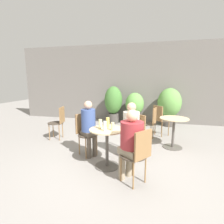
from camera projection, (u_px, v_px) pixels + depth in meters
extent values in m
plane|color=gray|center=(119.00, 167.00, 3.33)|extent=(20.00, 20.00, 0.00)
cube|color=slate|center=(139.00, 84.00, 6.73)|extent=(10.00, 0.06, 3.00)
cylinder|color=#514C47|center=(107.00, 166.00, 3.36)|extent=(0.46, 0.46, 0.01)
cylinder|color=#514C47|center=(107.00, 148.00, 3.29)|extent=(0.06, 0.06, 0.70)
cylinder|color=#CCB284|center=(107.00, 130.00, 3.23)|extent=(0.65, 0.65, 0.02)
cylinder|color=#514C47|center=(172.00, 147.00, 4.30)|extent=(0.46, 0.46, 0.01)
cylinder|color=#514C47|center=(173.00, 133.00, 4.24)|extent=(0.06, 0.06, 0.70)
cylinder|color=#CCB284|center=(174.00, 118.00, 4.17)|extent=(0.68, 0.68, 0.02)
cylinder|color=#42382D|center=(133.00, 155.00, 2.76)|extent=(0.43, 0.43, 0.02)
cylinder|color=olive|center=(133.00, 176.00, 2.61)|extent=(0.02, 0.02, 0.45)
cylinder|color=olive|center=(145.00, 170.00, 2.78)|extent=(0.02, 0.02, 0.45)
cylinder|color=olive|center=(121.00, 168.00, 2.82)|extent=(0.02, 0.02, 0.45)
cylinder|color=olive|center=(133.00, 163.00, 2.99)|extent=(0.02, 0.02, 0.45)
cube|color=olive|center=(143.00, 145.00, 2.57)|extent=(0.24, 0.31, 0.44)
cylinder|color=#42382D|center=(132.00, 136.00, 3.70)|extent=(0.43, 0.43, 0.02)
cylinder|color=olive|center=(141.00, 147.00, 3.73)|extent=(0.02, 0.02, 0.45)
cylinder|color=olive|center=(132.00, 143.00, 3.94)|extent=(0.02, 0.02, 0.45)
cylinder|color=olive|center=(132.00, 150.00, 3.55)|extent=(0.02, 0.02, 0.45)
cylinder|color=olive|center=(123.00, 146.00, 3.76)|extent=(0.02, 0.02, 0.45)
cube|color=olive|center=(139.00, 124.00, 3.78)|extent=(0.31, 0.24, 0.44)
cylinder|color=#42382D|center=(88.00, 135.00, 3.79)|extent=(0.43, 0.43, 0.02)
cylinder|color=olive|center=(90.00, 142.00, 4.02)|extent=(0.02, 0.02, 0.45)
cylinder|color=olive|center=(79.00, 145.00, 3.85)|extent=(0.02, 0.02, 0.45)
cylinder|color=olive|center=(97.00, 145.00, 3.81)|extent=(0.02, 0.02, 0.45)
cylinder|color=olive|center=(86.00, 149.00, 3.64)|extent=(0.02, 0.02, 0.45)
cube|color=olive|center=(83.00, 123.00, 3.89)|extent=(0.24, 0.31, 0.44)
cylinder|color=#42382D|center=(56.00, 123.00, 4.85)|extent=(0.43, 0.43, 0.02)
cylinder|color=olive|center=(59.00, 133.00, 4.75)|extent=(0.02, 0.02, 0.45)
cylinder|color=olive|center=(63.00, 130.00, 5.03)|extent=(0.02, 0.02, 0.45)
cylinder|color=olive|center=(49.00, 132.00, 4.77)|extent=(0.02, 0.02, 0.45)
cylinder|color=olive|center=(53.00, 130.00, 5.04)|extent=(0.02, 0.02, 0.45)
cube|color=olive|center=(62.00, 115.00, 4.80)|extent=(0.10, 0.36, 0.44)
cylinder|color=#42382D|center=(147.00, 124.00, 4.77)|extent=(0.43, 0.43, 0.02)
cylinder|color=olive|center=(151.00, 134.00, 4.63)|extent=(0.02, 0.02, 0.45)
cylinder|color=olive|center=(153.00, 131.00, 4.88)|extent=(0.02, 0.02, 0.45)
cylinder|color=olive|center=(141.00, 133.00, 4.75)|extent=(0.02, 0.02, 0.45)
cylinder|color=olive|center=(143.00, 130.00, 4.99)|extent=(0.02, 0.02, 0.45)
cube|color=olive|center=(155.00, 116.00, 4.65)|extent=(0.10, 0.36, 0.44)
cylinder|color=#42382D|center=(162.00, 120.00, 5.18)|extent=(0.43, 0.43, 0.02)
cylinder|color=olive|center=(155.00, 127.00, 5.27)|extent=(0.02, 0.02, 0.45)
cylinder|color=olive|center=(162.00, 130.00, 5.03)|extent=(0.02, 0.02, 0.45)
cylinder|color=olive|center=(162.00, 126.00, 5.41)|extent=(0.02, 0.02, 0.45)
cylinder|color=olive|center=(169.00, 128.00, 5.17)|extent=(0.02, 0.02, 0.45)
cube|color=olive|center=(158.00, 113.00, 5.04)|extent=(0.27, 0.28, 0.44)
cylinder|color=gray|center=(129.00, 164.00, 2.99)|extent=(0.11, 0.11, 0.44)
cylinder|color=gray|center=(122.00, 167.00, 2.89)|extent=(0.11, 0.11, 0.44)
cube|color=gray|center=(132.00, 151.00, 2.78)|extent=(0.46, 0.46, 0.11)
cylinder|color=#9E2D33|center=(132.00, 135.00, 2.73)|extent=(0.37, 0.37, 0.42)
sphere|color=#DBAD89|center=(132.00, 116.00, 2.68)|extent=(0.19, 0.19, 0.19)
cylinder|color=gray|center=(124.00, 148.00, 3.70)|extent=(0.10, 0.10, 0.44)
cylinder|color=gray|center=(129.00, 150.00, 3.58)|extent=(0.10, 0.10, 0.44)
cube|color=gray|center=(131.00, 134.00, 3.67)|extent=(0.42, 0.43, 0.10)
cylinder|color=beige|center=(131.00, 122.00, 3.62)|extent=(0.34, 0.34, 0.42)
sphere|color=tan|center=(131.00, 107.00, 3.56)|extent=(0.19, 0.19, 0.19)
cylinder|color=brown|center=(89.00, 148.00, 3.67)|extent=(0.09, 0.09, 0.44)
cylinder|color=brown|center=(95.00, 147.00, 3.76)|extent=(0.09, 0.09, 0.44)
cube|color=brown|center=(89.00, 133.00, 3.75)|extent=(0.38, 0.38, 0.09)
cylinder|color=#384C84|center=(88.00, 120.00, 3.70)|extent=(0.30, 0.30, 0.47)
sphere|color=tan|center=(88.00, 105.00, 3.64)|extent=(0.18, 0.18, 0.18)
cylinder|color=beige|center=(100.00, 124.00, 3.24)|extent=(0.07, 0.07, 0.17)
cylinder|color=silver|center=(105.00, 126.00, 3.09)|extent=(0.06, 0.06, 0.18)
cylinder|color=beige|center=(113.00, 126.00, 3.14)|extent=(0.06, 0.06, 0.14)
cylinder|color=#DBC65B|center=(108.00, 122.00, 3.33)|extent=(0.07, 0.07, 0.19)
cylinder|color=#47423D|center=(113.00, 118.00, 6.75)|extent=(0.40, 0.40, 0.36)
ellipsoid|color=#427533|center=(113.00, 100.00, 6.62)|extent=(0.67, 0.67, 1.04)
cylinder|color=#93664C|center=(134.00, 119.00, 6.60)|extent=(0.51, 0.51, 0.34)
ellipsoid|color=#609947|center=(135.00, 104.00, 6.49)|extent=(0.68, 0.68, 0.83)
cylinder|color=#47423D|center=(168.00, 121.00, 6.32)|extent=(0.44, 0.44, 0.33)
ellipsoid|color=#609947|center=(169.00, 103.00, 6.20)|extent=(0.82, 0.82, 1.03)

